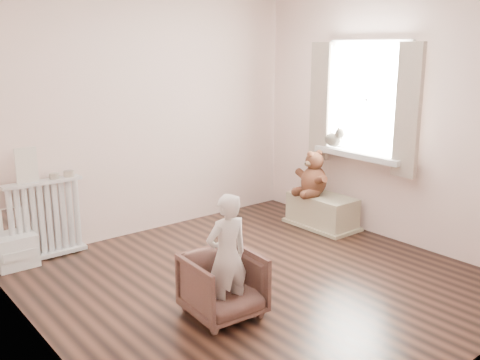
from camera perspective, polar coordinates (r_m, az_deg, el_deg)
floor at (r=4.77m, az=2.03°, el=-10.69°), size 3.60×3.60×0.01m
back_wall at (r=5.85m, az=-9.56°, el=7.06°), size 3.60×0.02×2.60m
front_wall at (r=3.27m, az=23.31°, el=0.59°), size 3.60×0.02×2.60m
left_wall at (r=3.50m, az=-20.71°, el=1.65°), size 0.02×3.60×2.60m
right_wall at (r=5.72m, az=16.02°, el=6.55°), size 0.02×3.60×2.60m
window at (r=5.85m, az=13.47°, el=8.35°), size 0.03×0.90×1.10m
window_sill at (r=5.86m, az=12.61°, el=2.66°), size 0.22×1.10×0.06m
curtain_left at (r=5.43m, az=17.48°, el=7.03°), size 0.06×0.26×1.30m
curtain_right at (r=6.13m, az=8.57°, el=8.27°), size 0.06×0.26×1.30m
radiator at (r=5.44m, az=-20.04°, el=-3.98°), size 0.73×0.14×0.77m
paper_doll at (r=5.27m, az=-21.82°, el=1.47°), size 0.20×0.02×0.33m
tin_a at (r=5.37m, az=-19.21°, el=0.41°), size 0.09×0.09×0.05m
tin_b at (r=5.42m, az=-17.78°, el=0.66°), size 0.10×0.10×0.06m
toy_vanity at (r=5.37m, az=-22.89°, el=-5.79°), size 0.36×0.25×0.56m
armchair at (r=4.11m, az=-1.82°, el=-11.16°), size 0.56×0.58×0.49m
child at (r=3.97m, az=-1.40°, el=-8.13°), size 0.36×0.25×0.96m
toy_bench at (r=6.14m, az=8.76°, el=-3.09°), size 0.41×0.77×0.36m
teddy_bear at (r=6.03m, az=7.92°, el=1.25°), size 0.44×0.35×0.50m
plush_cat at (r=6.06m, az=9.96°, el=4.41°), size 0.19×0.29×0.23m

